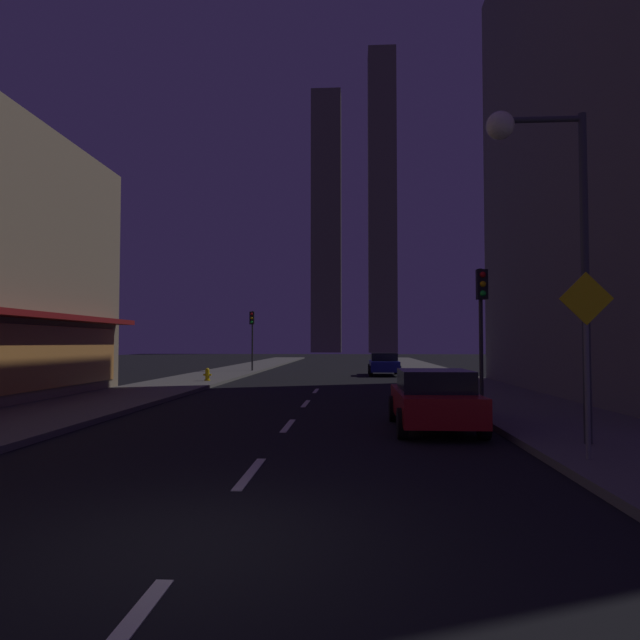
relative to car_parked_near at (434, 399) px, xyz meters
The scene contains 13 objects.
ground_plane 24.31m from the car_parked_near, 98.52° to the left, with size 78.00×136.00×0.10m, color black.
sidewalk_right 24.28m from the car_parked_near, 81.95° to the left, with size 4.00×76.00×0.15m, color #605E59.
sidewalk_left 26.27m from the car_parked_near, 113.81° to the left, with size 4.00×76.00×0.15m, color #605E59.
lane_marking_center 3.70m from the car_parked_near, behind, with size 0.16×23.00×0.01m.
skyscraper_distant_tall 115.86m from the car_parked_near, 94.14° to the left, with size 6.65×5.19×59.06m, color #615D49.
skyscraper_distant_mid 114.16m from the car_parked_near, 87.72° to the left, with size 6.08×5.83×66.89m, color #625D49.
car_parked_near is the anchor object (origin of this frame).
car_parked_far 22.79m from the car_parked_near, 90.00° to the left, with size 1.98×4.24×1.45m.
fire_hydrant_far_left 17.67m from the car_parked_near, 122.52° to the left, with size 0.42×0.30×0.65m.
traffic_light_near_right 4.51m from the car_parked_near, 59.89° to the left, with size 0.32×0.48×4.20m.
traffic_light_far_left 27.12m from the car_parked_near, 109.69° to the left, with size 0.32×0.48×4.20m.
street_lamp_right 5.33m from the car_parked_near, 55.11° to the right, with size 1.96×0.56×6.58m.
pedestrian_crossing_sign 4.70m from the car_parked_near, 63.76° to the right, with size 0.91×0.08×3.15m.
Camera 1 is at (1.67, -5.86, 2.10)m, focal length 31.60 mm.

